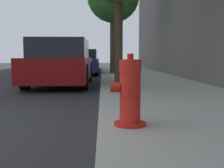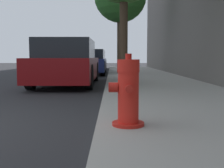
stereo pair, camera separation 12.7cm
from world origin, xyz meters
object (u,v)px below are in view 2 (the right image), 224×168
(fire_hydrant, at_px, (127,94))
(parked_car_near, at_px, (66,63))
(parked_car_far, at_px, (93,61))
(parked_car_mid, at_px, (86,62))

(fire_hydrant, distance_m, parked_car_near, 6.09)
(fire_hydrant, bearing_deg, parked_car_near, 105.26)
(parked_car_near, distance_m, parked_car_far, 11.21)
(fire_hydrant, height_order, parked_car_near, parked_car_near)
(parked_car_mid, xyz_separation_m, parked_car_far, (-0.04, 5.57, 0.01))
(parked_car_far, bearing_deg, parked_car_mid, -89.63)
(parked_car_near, height_order, parked_car_mid, parked_car_near)
(parked_car_mid, relative_size, parked_car_far, 1.01)
(parked_car_near, bearing_deg, parked_car_far, 89.34)
(parked_car_near, bearing_deg, fire_hydrant, -74.74)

